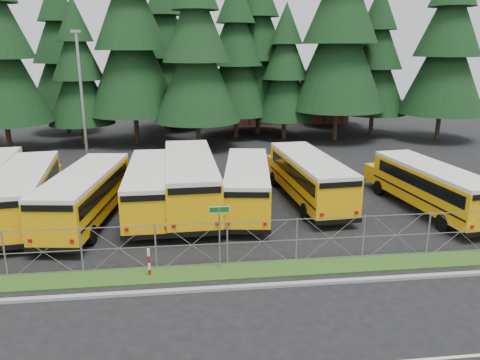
% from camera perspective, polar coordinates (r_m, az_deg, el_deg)
% --- Properties ---
extents(ground, '(120.00, 120.00, 0.00)m').
position_cam_1_polar(ground, '(21.40, 0.92, -8.97)').
color(ground, black).
rests_on(ground, ground).
extents(curb, '(50.00, 0.25, 0.12)m').
position_cam_1_polar(curb, '(18.64, 2.22, -12.80)').
color(curb, gray).
rests_on(curb, ground).
extents(grass_verge, '(50.00, 1.40, 0.06)m').
position_cam_1_polar(grass_verge, '(19.88, 1.58, -10.95)').
color(grass_verge, '#204413').
rests_on(grass_verge, ground).
extents(chainlink_fence, '(44.00, 0.10, 2.00)m').
position_cam_1_polar(chainlink_fence, '(20.09, 1.31, -7.58)').
color(chainlink_fence, '#999DA1').
rests_on(chainlink_fence, ground).
extents(brick_building, '(22.00, 10.00, 6.00)m').
position_cam_1_polar(brick_building, '(60.15, 1.53, 10.22)').
color(brick_building, brown).
rests_on(brick_building, ground).
extents(bus_1, '(3.86, 11.11, 2.85)m').
position_cam_1_polar(bus_1, '(27.40, -24.58, -1.62)').
color(bus_1, '#FFB008').
rests_on(bus_1, ground).
extents(bus_2, '(3.93, 10.89, 2.79)m').
position_cam_1_polar(bus_2, '(26.02, -18.08, -1.89)').
color(bus_2, '#FFB008').
rests_on(bus_2, ground).
extents(bus_3, '(2.64, 10.55, 2.76)m').
position_cam_1_polar(bus_3, '(26.51, -10.78, -1.09)').
color(bus_3, '#FFB008').
rests_on(bus_3, ground).
extents(bus_4, '(3.14, 11.86, 3.09)m').
position_cam_1_polar(bus_4, '(26.89, -6.12, -0.27)').
color(bus_4, '#FFB008').
rests_on(bus_4, ground).
extents(bus_5, '(3.84, 10.54, 2.70)m').
position_cam_1_polar(bus_5, '(26.62, 0.88, -0.79)').
color(bus_5, '#FFB008').
rests_on(bus_5, ground).
extents(bus_6, '(3.29, 10.90, 2.82)m').
position_cam_1_polar(bus_6, '(28.25, 8.24, 0.16)').
color(bus_6, '#FFB008').
rests_on(bus_6, ground).
extents(bus_east, '(3.62, 10.44, 2.68)m').
position_cam_1_polar(bus_east, '(28.36, 21.92, -0.94)').
color(bus_east, '#FFB008').
rests_on(bus_east, ground).
extents(street_sign, '(0.84, 0.55, 2.81)m').
position_cam_1_polar(street_sign, '(19.15, -2.53, -5.45)').
color(street_sign, '#999DA1').
rests_on(street_sign, ground).
extents(striped_bollard, '(0.11, 0.11, 1.20)m').
position_cam_1_polar(striped_bollard, '(19.57, -11.04, -9.85)').
color(striped_bollard, '#B20C0C').
rests_on(striped_bollard, ground).
extents(light_standard, '(0.70, 0.35, 10.14)m').
position_cam_1_polar(light_standard, '(36.43, -18.71, 9.60)').
color(light_standard, '#999DA1').
rests_on(light_standard, ground).
extents(conifer_2, '(6.07, 6.07, 13.42)m').
position_cam_1_polar(conifer_2, '(46.47, -19.13, 12.27)').
color(conifer_2, black).
rests_on(conifer_2, ground).
extents(conifer_3, '(8.70, 8.70, 19.25)m').
position_cam_1_polar(conifer_3, '(45.76, -13.13, 16.33)').
color(conifer_3, black).
rests_on(conifer_3, ground).
extents(conifer_4, '(7.70, 7.70, 17.03)m').
position_cam_1_polar(conifer_4, '(42.34, -5.35, 15.22)').
color(conifer_4, black).
rests_on(conifer_4, ground).
extents(conifer_5, '(7.18, 7.18, 15.88)m').
position_cam_1_polar(conifer_5, '(47.88, -0.52, 14.68)').
color(conifer_5, black).
rests_on(conifer_5, ground).
extents(conifer_6, '(5.93, 5.93, 13.12)m').
position_cam_1_polar(conifer_6, '(47.26, 5.55, 12.92)').
color(conifer_6, black).
rests_on(conifer_6, ground).
extents(conifer_7, '(9.27, 9.27, 20.51)m').
position_cam_1_polar(conifer_7, '(47.42, 12.12, 17.13)').
color(conifer_7, black).
rests_on(conifer_7, ground).
extents(conifer_8, '(6.81, 6.81, 15.07)m').
position_cam_1_polar(conifer_8, '(51.20, 16.25, 13.70)').
color(conifer_8, black).
rests_on(conifer_8, ground).
extents(conifer_9, '(8.09, 8.09, 17.88)m').
position_cam_1_polar(conifer_9, '(50.38, 23.94, 14.57)').
color(conifer_9, black).
rests_on(conifer_9, ground).
extents(conifer_10, '(7.37, 7.37, 16.29)m').
position_cam_1_polar(conifer_10, '(53.77, -20.99, 14.02)').
color(conifer_10, black).
rests_on(conifer_10, ground).
extents(conifer_11, '(7.84, 7.84, 17.33)m').
position_cam_1_polar(conifer_11, '(52.99, -9.03, 15.40)').
color(conifer_11, black).
rests_on(conifer_11, ground).
extents(conifer_12, '(7.64, 7.64, 16.89)m').
position_cam_1_polar(conifer_12, '(49.93, 2.27, 15.30)').
color(conifer_12, black).
rests_on(conifer_12, ground).
extents(conifer_13, '(7.21, 7.21, 15.95)m').
position_cam_1_polar(conifer_13, '(56.22, 11.99, 14.58)').
color(conifer_13, black).
rests_on(conifer_13, ground).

